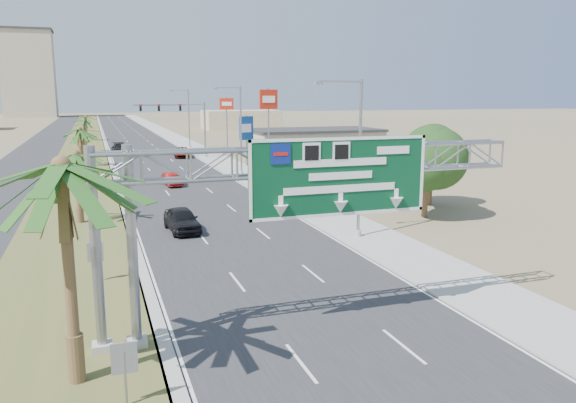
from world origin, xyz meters
The scene contains 29 objects.
road centered at (0.00, 110.00, 0.01)m, with size 12.00×300.00×0.02m, color #28282B.
sidewalk_right centered at (8.50, 110.00, 0.05)m, with size 4.00×300.00×0.10m, color #9E9B93.
median_grass centered at (-10.00, 110.00, 0.06)m, with size 7.00×300.00×0.12m, color #535A28.
opposing_road centered at (-17.00, 110.00, 0.01)m, with size 8.00×300.00×0.02m, color #28282B.
sign_gantry centered at (-1.06, 9.93, 6.06)m, with size 16.75×1.24×7.50m.
palm_near centered at (-9.20, 8.00, 6.93)m, with size 5.70×5.70×8.35m.
palm_row_b centered at (-9.50, 32.00, 4.90)m, with size 3.99×3.99×5.95m.
palm_row_c centered at (-9.50, 48.00, 5.66)m, with size 3.99×3.99×6.75m.
palm_row_d centered at (-9.50, 66.00, 4.42)m, with size 3.99×3.99×5.45m.
palm_row_e centered at (-9.50, 85.00, 5.09)m, with size 3.99×3.99×6.15m.
palm_row_f centered at (-9.50, 110.00, 4.71)m, with size 3.99×3.99×5.75m.
streetlight_near centered at (7.30, 22.00, 4.69)m, with size 3.27×0.44×10.00m.
streetlight_mid centered at (7.30, 52.00, 4.69)m, with size 3.27×0.44×10.00m.
streetlight_far centered at (7.30, 88.00, 4.69)m, with size 3.27×0.44×10.00m.
signal_mast centered at (5.17, 71.97, 4.85)m, with size 10.28×0.71×8.00m.
store_building centered at (22.00, 66.00, 2.00)m, with size 18.00×10.00×4.00m, color tan.
oak_near centered at (15.00, 26.00, 4.53)m, with size 4.50×4.50×6.80m.
oak_far centered at (18.00, 30.00, 3.82)m, with size 3.50×3.50×5.60m.
median_signback_a centered at (-7.80, 6.00, 1.45)m, with size 0.75×0.08×2.08m.
median_signback_b centered at (-8.50, 18.00, 1.45)m, with size 0.75×0.08×2.08m.
tower_distant centered at (-32.00, 250.00, 17.50)m, with size 20.00×16.00×35.00m, color tan.
building_distant_right centered at (30.00, 140.00, 2.50)m, with size 20.00×12.00×5.00m, color tan.
car_left_lane centered at (-2.97, 27.35, 0.80)m, with size 1.89×4.70×1.60m, color black.
car_mid_lane centered at (-1.00, 47.20, 0.66)m, with size 1.39×3.99×1.31m, color maroon.
car_right_lane centered at (4.07, 73.36, 0.73)m, with size 2.43×5.26×1.46m, color gray.
car_far centered at (-4.47, 82.10, 0.81)m, with size 2.26×5.55×1.61m, color black.
pole_sign_red_near centered at (12.73, 58.39, 7.88)m, with size 2.42×0.62×9.93m.
pole_sign_blue centered at (10.30, 60.24, 4.70)m, with size 1.99×0.93×6.60m.
pole_sign_red_far centered at (12.07, 78.90, 6.95)m, with size 2.22×0.61×8.78m.
Camera 1 is at (-8.25, -9.71, 9.03)m, focal length 35.00 mm.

